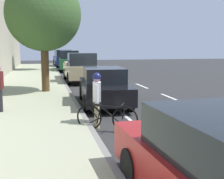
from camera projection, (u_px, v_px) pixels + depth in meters
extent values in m
plane|color=#2D2D2D|center=(99.00, 86.00, 17.71)|extent=(69.38, 69.38, 0.00)
cube|color=#A5A98A|center=(29.00, 87.00, 16.80)|extent=(3.96, 43.36, 0.16)
cube|color=gray|center=(66.00, 86.00, 17.26)|extent=(0.16, 43.36, 0.16)
cube|color=white|center=(89.00, 65.00, 38.12)|extent=(0.14, 2.20, 0.01)
cube|color=white|center=(95.00, 67.00, 34.07)|extent=(0.14, 2.20, 0.01)
cube|color=white|center=(102.00, 70.00, 30.02)|extent=(0.14, 2.20, 0.01)
cube|color=white|center=(111.00, 74.00, 25.97)|extent=(0.14, 2.20, 0.01)
cube|color=white|center=(123.00, 79.00, 21.92)|extent=(0.14, 2.20, 0.01)
cube|color=white|center=(142.00, 86.00, 17.87)|extent=(0.14, 2.20, 0.01)
cube|color=white|center=(171.00, 97.00, 13.82)|extent=(0.14, 2.20, 0.01)
cube|color=white|center=(223.00, 119.00, 9.77)|extent=(0.14, 2.20, 0.01)
cube|color=white|center=(91.00, 87.00, 17.59)|extent=(0.12, 43.36, 0.01)
cube|color=navy|center=(63.00, 60.00, 34.38)|extent=(2.11, 4.78, 0.90)
cube|color=black|center=(63.00, 53.00, 34.26)|extent=(1.81, 3.17, 0.76)
cylinder|color=black|center=(56.00, 65.00, 32.81)|extent=(0.25, 0.77, 0.76)
cylinder|color=black|center=(72.00, 64.00, 33.28)|extent=(0.25, 0.77, 0.76)
cylinder|color=black|center=(54.00, 63.00, 35.59)|extent=(0.25, 0.77, 0.76)
cylinder|color=black|center=(69.00, 63.00, 36.05)|extent=(0.25, 0.77, 0.76)
cube|color=#1E512D|center=(69.00, 63.00, 28.53)|extent=(2.15, 4.79, 0.90)
cube|color=black|center=(69.00, 54.00, 28.41)|extent=(1.83, 3.18, 0.76)
cylinder|color=black|center=(60.00, 68.00, 27.02)|extent=(0.26, 0.77, 0.76)
cylinder|color=black|center=(79.00, 68.00, 27.32)|extent=(0.26, 0.77, 0.76)
cylinder|color=black|center=(60.00, 66.00, 29.86)|extent=(0.26, 0.77, 0.76)
cylinder|color=black|center=(78.00, 66.00, 30.16)|extent=(0.26, 0.77, 0.76)
cube|color=tan|center=(80.00, 71.00, 20.04)|extent=(1.97, 5.30, 0.80)
cube|color=black|center=(82.00, 59.00, 19.03)|extent=(1.73, 1.50, 0.80)
cube|color=tan|center=(78.00, 63.00, 21.12)|extent=(1.86, 2.65, 0.12)
cylinder|color=black|center=(69.00, 79.00, 18.31)|extent=(0.22, 0.80, 0.80)
cylinder|color=black|center=(98.00, 78.00, 18.71)|extent=(0.22, 0.80, 0.80)
cylinder|color=black|center=(65.00, 74.00, 21.48)|extent=(0.22, 0.80, 0.80)
cylinder|color=black|center=(90.00, 73.00, 21.88)|extent=(0.22, 0.80, 0.80)
cube|color=black|center=(104.00, 90.00, 12.07)|extent=(2.06, 4.51, 0.64)
cube|color=black|center=(104.00, 75.00, 11.98)|extent=(1.69, 2.20, 0.60)
cylinder|color=black|center=(87.00, 104.00, 10.65)|extent=(0.26, 0.67, 0.66)
cylinder|color=black|center=(130.00, 102.00, 10.90)|extent=(0.26, 0.67, 0.66)
cylinder|color=black|center=(82.00, 92.00, 13.32)|extent=(0.26, 0.67, 0.66)
cylinder|color=black|center=(118.00, 91.00, 13.57)|extent=(0.26, 0.67, 0.66)
cylinder|color=black|center=(132.00, 167.00, 5.03)|extent=(0.25, 0.67, 0.66)
cylinder|color=black|center=(215.00, 158.00, 5.46)|extent=(0.25, 0.67, 0.66)
torus|color=black|center=(125.00, 119.00, 8.17)|extent=(0.68, 0.37, 0.74)
torus|color=black|center=(89.00, 117.00, 8.42)|extent=(0.68, 0.37, 0.74)
cylinder|color=black|center=(111.00, 115.00, 8.25)|extent=(0.59, 0.32, 0.54)
cylinder|color=black|center=(99.00, 115.00, 8.34)|extent=(0.14, 0.09, 0.51)
cylinder|color=black|center=(109.00, 107.00, 8.23)|extent=(0.67, 0.36, 0.05)
cylinder|color=black|center=(95.00, 120.00, 8.39)|extent=(0.33, 0.19, 0.20)
cylinder|color=black|center=(93.00, 112.00, 8.37)|extent=(0.25, 0.15, 0.35)
cylinder|color=black|center=(124.00, 113.00, 8.16)|extent=(0.12, 0.08, 0.36)
cube|color=black|center=(97.00, 105.00, 8.31)|extent=(0.26, 0.20, 0.05)
cylinder|color=black|center=(122.00, 105.00, 8.13)|extent=(0.23, 0.42, 0.03)
cylinder|color=#C6B284|center=(97.00, 115.00, 8.58)|extent=(0.15, 0.15, 0.79)
cylinder|color=#C6B284|center=(97.00, 113.00, 8.78)|extent=(0.15, 0.15, 0.79)
cube|color=white|center=(97.00, 92.00, 8.58)|extent=(0.29, 0.41, 0.56)
cylinder|color=white|center=(97.00, 94.00, 8.33)|extent=(0.10, 0.10, 0.53)
cylinder|color=white|center=(97.00, 91.00, 8.85)|extent=(0.10, 0.10, 0.53)
sphere|color=gray|center=(97.00, 78.00, 8.53)|extent=(0.22, 0.22, 0.22)
sphere|color=navy|center=(97.00, 77.00, 8.52)|extent=(0.25, 0.25, 0.25)
cube|color=black|center=(90.00, 91.00, 8.57)|extent=(0.23, 0.33, 0.44)
cylinder|color=brown|center=(44.00, 56.00, 28.30)|extent=(0.33, 0.33, 2.55)
ellipsoid|color=green|center=(43.00, 35.00, 28.00)|extent=(2.82, 2.82, 2.30)
cylinder|color=#4E381F|center=(45.00, 63.00, 14.55)|extent=(0.38, 0.38, 2.75)
ellipsoid|color=#3B5D2C|center=(43.00, 14.00, 14.21)|extent=(3.62, 3.62, 3.56)
cylinder|color=black|center=(0.00, 100.00, 10.01)|extent=(0.15, 0.15, 0.81)
cylinder|color=#591E1E|center=(1.00, 81.00, 9.80)|extent=(0.10, 0.10, 0.54)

